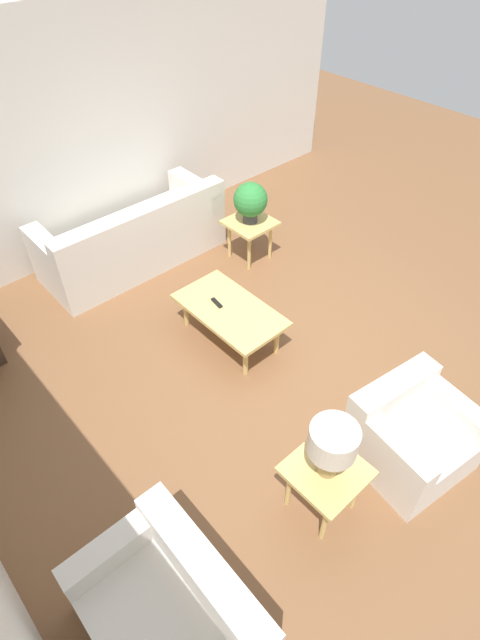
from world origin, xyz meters
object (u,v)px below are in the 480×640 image
Objects in this scene: side_table_lamp at (325,476)px; coffee_table at (230,312)px; armchair at (410,435)px; table_lamp at (333,444)px; loveseat at (174,617)px; sofa at (134,240)px; potted_plant at (250,201)px; side_table_plant at (250,227)px.

coffee_table is at bearing -20.77° from side_table_lamp.
table_lamp is at bearing 176.55° from armchair.
armchair is 2.18m from loveseat.
table_lamp is (0.00, -0.00, 0.40)m from side_table_lamp.
armchair is 1.96× the size of table_lamp.
loveseat is 1.04× the size of coffee_table.
sofa is 2.34× the size of armchair.
potted_plant is (2.67, -3.13, 0.50)m from loveseat.
potted_plant reaches higher than table_lamp.
potted_plant is at bearing 131.70° from loveseat.
armchair is 0.80× the size of loveseat.
coffee_table is 1.49m from potted_plant.
armchair reaches higher than coffee_table.
coffee_table is 2.00m from table_lamp.
coffee_table is 2.16× the size of side_table_plant.
side_table_plant is 3.26m from side_table_lamp.
sofa reaches higher than loveseat.
potted_plant reaches higher than side_table_plant.
side_table_plant is 1.10× the size of table_lamp.
potted_plant reaches higher than coffee_table.
potted_plant is at bearing 80.05° from armchair.
armchair is at bearing -101.85° from side_table_lamp.
loveseat is at bearing 88.09° from side_table_lamp.
coffee_table is at bearing 128.98° from side_table_plant.
side_table_lamp is at bearing 146.45° from potted_plant.
loveseat reaches higher than side_table_lamp.
coffee_table is 2.32× the size of potted_plant.
armchair is 3.05m from side_table_plant.
table_lamp reaches higher than loveseat.
loveseat is 4.14m from potted_plant.
sofa is 1.86× the size of loveseat.
potted_plant is (-0.00, 0.00, 0.35)m from side_table_plant.
sofa reaches higher than coffee_table.
loveseat is 2.46× the size of table_lamp.
side_table_plant is (2.67, -3.13, 0.15)m from loveseat.
loveseat is 1.33m from side_table_lamp.
sofa is 1.37m from side_table_plant.
sofa is 3.63m from side_table_lamp.
potted_plant reaches higher than armchair.
side_table_plant is at bearing -33.55° from side_table_lamp.
armchair reaches higher than side_table_plant.
loveseat is at bearing 60.41° from sofa.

